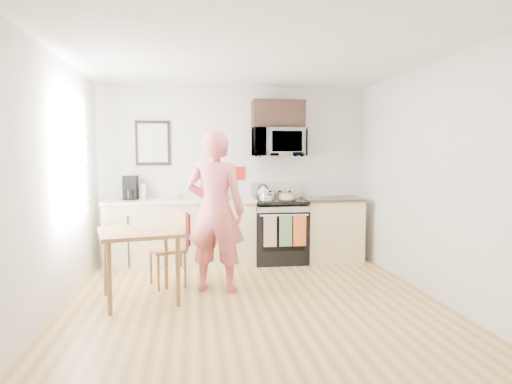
{
  "coord_description": "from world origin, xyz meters",
  "views": [
    {
      "loc": [
        -0.62,
        -4.56,
        1.58
      ],
      "look_at": [
        0.15,
        1.0,
        1.12
      ],
      "focal_mm": 32.0,
      "sensor_mm": 36.0,
      "label": 1
    }
  ],
  "objects": [
    {
      "name": "floor",
      "position": [
        0.0,
        0.0,
        0.0
      ],
      "size": [
        4.6,
        4.6,
        0.0
      ],
      "primitive_type": "plane",
      "color": "olive",
      "rests_on": "ground"
    },
    {
      "name": "back_wall",
      "position": [
        0.0,
        2.3,
        1.3
      ],
      "size": [
        4.0,
        0.04,
        2.6
      ],
      "primitive_type": "cube",
      "color": "silver",
      "rests_on": "floor"
    },
    {
      "name": "front_wall",
      "position": [
        0.0,
        -2.3,
        1.3
      ],
      "size": [
        4.0,
        0.04,
        2.6
      ],
      "primitive_type": "cube",
      "color": "silver",
      "rests_on": "floor"
    },
    {
      "name": "left_wall",
      "position": [
        -2.0,
        0.0,
        1.3
      ],
      "size": [
        0.04,
        4.6,
        2.6
      ],
      "primitive_type": "cube",
      "color": "silver",
      "rests_on": "floor"
    },
    {
      "name": "right_wall",
      "position": [
        2.0,
        0.0,
        1.3
      ],
      "size": [
        0.04,
        4.6,
        2.6
      ],
      "primitive_type": "cube",
      "color": "silver",
      "rests_on": "floor"
    },
    {
      "name": "ceiling",
      "position": [
        0.0,
        0.0,
        2.6
      ],
      "size": [
        4.0,
        4.6,
        0.04
      ],
      "primitive_type": "cube",
      "color": "white",
      "rests_on": "back_wall"
    },
    {
      "name": "window",
      "position": [
        -1.96,
        0.8,
        1.55
      ],
      "size": [
        0.06,
        1.4,
        1.5
      ],
      "color": "silver",
      "rests_on": "left_wall"
    },
    {
      "name": "cabinet_left",
      "position": [
        -0.8,
        2.0,
        0.45
      ],
      "size": [
        2.1,
        0.6,
        0.9
      ],
      "primitive_type": "cube",
      "color": "tan",
      "rests_on": "floor"
    },
    {
      "name": "countertop_left",
      "position": [
        -0.8,
        2.0,
        0.92
      ],
      "size": [
        2.14,
        0.64,
        0.04
      ],
      "primitive_type": "cube",
      "color": "silver",
      "rests_on": "cabinet_left"
    },
    {
      "name": "cabinet_right",
      "position": [
        1.43,
        2.0,
        0.45
      ],
      "size": [
        0.84,
        0.6,
        0.9
      ],
      "primitive_type": "cube",
      "color": "tan",
      "rests_on": "floor"
    },
    {
      "name": "countertop_right",
      "position": [
        1.43,
        2.0,
        0.92
      ],
      "size": [
        0.88,
        0.64,
        0.04
      ],
      "primitive_type": "cube",
      "color": "black",
      "rests_on": "cabinet_right"
    },
    {
      "name": "range",
      "position": [
        0.63,
        1.98,
        0.44
      ],
      "size": [
        0.76,
        0.7,
        1.16
      ],
      "color": "black",
      "rests_on": "floor"
    },
    {
      "name": "microwave",
      "position": [
        0.63,
        2.08,
        1.76
      ],
      "size": [
        0.76,
        0.51,
        0.42
      ],
      "primitive_type": "imported",
      "color": "#BCBCC1",
      "rests_on": "back_wall"
    },
    {
      "name": "upper_cabinet",
      "position": [
        0.63,
        2.12,
        2.18
      ],
      "size": [
        0.76,
        0.35,
        0.4
      ],
      "primitive_type": "cube",
      "color": "black",
      "rests_on": "back_wall"
    },
    {
      "name": "wall_art",
      "position": [
        -1.2,
        2.28,
        1.75
      ],
      "size": [
        0.5,
        0.04,
        0.65
      ],
      "color": "black",
      "rests_on": "back_wall"
    },
    {
      "name": "wall_trivet",
      "position": [
        0.05,
        2.28,
        1.3
      ],
      "size": [
        0.2,
        0.02,
        0.2
      ],
      "primitive_type": "cube",
      "color": "#B1170F",
      "rests_on": "back_wall"
    },
    {
      "name": "person",
      "position": [
        -0.37,
        0.65,
        0.93
      ],
      "size": [
        0.78,
        0.62,
        1.87
      ],
      "primitive_type": "imported",
      "rotation": [
        0.0,
        0.0,
        2.85
      ],
      "color": "#B4313D",
      "rests_on": "floor"
    },
    {
      "name": "dining_table",
      "position": [
        -1.2,
        0.39,
        0.68
      ],
      "size": [
        0.87,
        0.87,
        0.77
      ],
      "rotation": [
        0.0,
        0.0,
        0.24
      ],
      "color": "brown",
      "rests_on": "floor"
    },
    {
      "name": "chair",
      "position": [
        -0.82,
        0.97,
        0.58
      ],
      "size": [
        0.52,
        0.49,
        0.9
      ],
      "rotation": [
        0.0,
        0.0,
        0.36
      ],
      "color": "brown",
      "rests_on": "floor"
    },
    {
      "name": "knife_block",
      "position": [
        -0.47,
        2.22,
        1.05
      ],
      "size": [
        0.11,
        0.15,
        0.22
      ],
      "primitive_type": "cube",
      "rotation": [
        0.0,
        0.0,
        -0.09
      ],
      "color": "brown",
      "rests_on": "countertop_left"
    },
    {
      "name": "utensil_crock",
      "position": [
        -0.22,
        2.17,
        1.09
      ],
      "size": [
        0.12,
        0.12,
        0.37
      ],
      "color": "#B1170F",
      "rests_on": "countertop_left"
    },
    {
      "name": "fruit_bowl",
      "position": [
        -0.87,
        2.11,
        0.98
      ],
      "size": [
        0.23,
        0.23,
        0.09
      ],
      "color": "silver",
      "rests_on": "countertop_left"
    },
    {
      "name": "milk_carton",
      "position": [
        -1.34,
        2.11,
        1.05
      ],
      "size": [
        0.09,
        0.09,
        0.22
      ],
      "primitive_type": "cube",
      "rotation": [
        0.0,
        0.0,
        -0.04
      ],
      "color": "tan",
      "rests_on": "countertop_left"
    },
    {
      "name": "coffee_maker",
      "position": [
        -1.51,
        2.08,
        1.1
      ],
      "size": [
        0.2,
        0.29,
        0.34
      ],
      "rotation": [
        0.0,
        0.0,
        -0.03
      ],
      "color": "black",
      "rests_on": "countertop_left"
    },
    {
      "name": "bread_bag",
      "position": [
        -0.24,
        1.83,
        1.0
      ],
      "size": [
        0.36,
        0.32,
        0.12
      ],
      "primitive_type": "cube",
      "rotation": [
        0.0,
        0.0,
        -0.62
      ],
      "color": "tan",
      "rests_on": "countertop_left"
    },
    {
      "name": "cake",
      "position": [
        0.71,
        1.85,
        0.97
      ],
      "size": [
        0.27,
        0.27,
        0.09
      ],
      "color": "black",
      "rests_on": "range"
    },
    {
      "name": "kettle",
      "position": [
        0.41,
        2.11,
        1.02
      ],
      "size": [
        0.17,
        0.17,
        0.22
      ],
      "color": "silver",
      "rests_on": "range"
    },
    {
      "name": "pot",
      "position": [
        0.42,
        1.85,
        0.98
      ],
      "size": [
        0.22,
        0.37,
        0.11
      ],
      "rotation": [
        0.0,
        0.0,
        0.09
      ],
      "color": "#BCBCC1",
      "rests_on": "range"
    }
  ]
}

